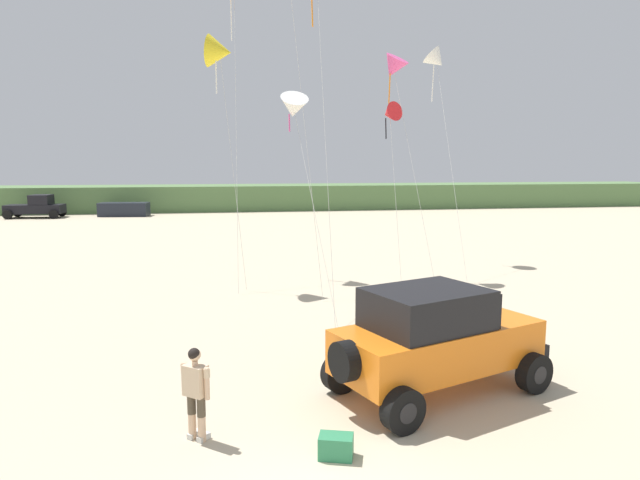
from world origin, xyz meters
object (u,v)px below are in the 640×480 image
Objects in this scene: kite_blue_swept at (220,52)px; jeep at (436,338)px; distant_sedan at (124,209)px; distant_pickup at (37,207)px; kite_white_parafoil at (294,108)px; kite_orange_streamer at (393,68)px; cooler_box at (336,446)px; kite_pink_ribbon at (436,60)px; kite_green_box at (390,113)px; person_watching at (196,389)px.

jeep is at bearing -68.53° from kite_blue_swept.
distant_pickup is at bearing -171.19° from distant_sedan.
jeep is 10.86m from kite_white_parafoil.
cooler_box is at bearing -109.74° from kite_orange_streamer.
kite_green_box is at bearing -130.49° from kite_pink_ribbon.
cooler_box is at bearing -67.12° from distant_pickup.
kite_pink_ribbon is (10.52, 16.65, 8.64)m from person_watching.
kite_white_parafoil is at bearing -151.71° from kite_green_box.
kite_green_box reaches higher than distant_pickup.
kite_pink_ribbon is (5.70, 15.43, 8.38)m from jeep.
kite_white_parafoil is at bearing -59.17° from distant_pickup.
kite_pink_ribbon reaches higher than kite_white_parafoil.
kite_orange_streamer is at bearing 33.39° from kite_white_parafoil.
kite_pink_ribbon is at bearing 49.51° from kite_green_box.
person_watching is 0.36× the size of distant_pickup.
kite_pink_ribbon reaches higher than person_watching.
kite_green_box is (4.81, 13.61, 6.54)m from cooler_box.
distant_sedan is 0.58× the size of kite_green_box.
kite_orange_streamer reaches higher than distant_pickup.
kite_pink_ribbon is at bearing 39.52° from kite_white_parafoil.
cooler_box is 13.12m from kite_white_parafoil.
person_watching is 0.23× the size of kite_white_parafoil.
distant_pickup reaches higher than person_watching.
cooler_box is at bearing -82.11° from kite_blue_swept.
person_watching is at bearing -72.26° from distant_sedan.
jeep is at bearing 57.81° from cooler_box.
kite_pink_ribbon is (3.43, 4.01, 2.85)m from kite_green_box.
kite_green_box is 0.78× the size of kite_orange_streamer.
kite_orange_streamer reaches higher than cooler_box.
distant_pickup is 34.37m from kite_blue_swept.
person_watching is 2.59m from cooler_box.
jeep reaches higher than distant_sedan.
jeep is 14.46m from kite_orange_streamer.
kite_orange_streamer reaches higher than kite_white_parafoil.
kite_blue_swept is at bearing -172.15° from kite_orange_streamer.
kite_orange_streamer is (0.33, 0.72, 1.90)m from kite_green_box.
jeep is 0.69× the size of kite_green_box.
kite_blue_swept is at bearing -157.12° from kite_pink_ribbon.
kite_blue_swept is at bearing 141.77° from kite_white_parafoil.
kite_green_box is (2.27, 11.41, 5.53)m from jeep.
person_watching is 0.17× the size of kite_blue_swept.
kite_blue_swept is (-1.85, 13.36, 8.67)m from cooler_box.
kite_white_parafoil is (2.95, 10.41, 5.75)m from person_watching.
kite_blue_swept is (-6.66, -0.24, 2.13)m from kite_green_box.
kite_white_parafoil is at bearing -140.48° from kite_pink_ribbon.
kite_white_parafoil reaches higher than distant_pickup.
distant_pickup is 0.51× the size of kite_orange_streamer.
distant_pickup reaches higher than distant_sedan.
cooler_box is at bearing -93.35° from kite_white_parafoil.
jeep reaches higher than person_watching.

